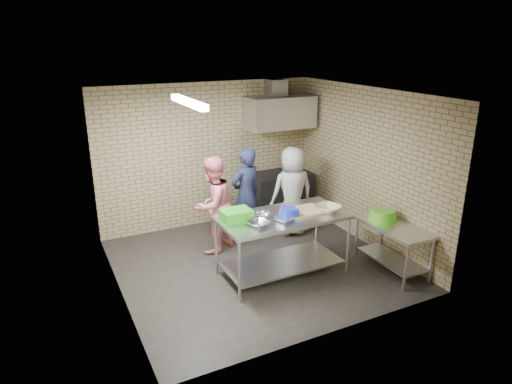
% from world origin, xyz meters
% --- Properties ---
extents(floor, '(4.20, 4.20, 0.00)m').
position_xyz_m(floor, '(0.00, 0.00, 0.00)').
color(floor, black).
rests_on(floor, ground).
extents(ceiling, '(4.20, 4.20, 0.00)m').
position_xyz_m(ceiling, '(0.00, 0.00, 2.70)').
color(ceiling, black).
rests_on(ceiling, ground).
extents(back_wall, '(4.20, 0.06, 2.70)m').
position_xyz_m(back_wall, '(0.00, 2.00, 1.35)').
color(back_wall, tan).
rests_on(back_wall, ground).
extents(front_wall, '(4.20, 0.06, 2.70)m').
position_xyz_m(front_wall, '(0.00, -2.00, 1.35)').
color(front_wall, tan).
rests_on(front_wall, ground).
extents(left_wall, '(0.06, 4.00, 2.70)m').
position_xyz_m(left_wall, '(-2.10, 0.00, 1.35)').
color(left_wall, tan).
rests_on(left_wall, ground).
extents(right_wall, '(0.06, 4.00, 2.70)m').
position_xyz_m(right_wall, '(2.10, 0.00, 1.35)').
color(right_wall, tan).
rests_on(right_wall, ground).
extents(prep_table, '(1.91, 0.96, 0.96)m').
position_xyz_m(prep_table, '(0.23, -0.43, 0.48)').
color(prep_table, silver).
rests_on(prep_table, floor).
extents(side_counter, '(0.60, 1.20, 0.75)m').
position_xyz_m(side_counter, '(1.80, -1.10, 0.38)').
color(side_counter, silver).
rests_on(side_counter, floor).
extents(stove, '(1.20, 0.70, 0.90)m').
position_xyz_m(stove, '(1.35, 1.65, 0.45)').
color(stove, black).
rests_on(stove, floor).
extents(range_hood, '(1.30, 0.60, 0.60)m').
position_xyz_m(range_hood, '(1.35, 1.70, 2.10)').
color(range_hood, silver).
rests_on(range_hood, back_wall).
extents(hood_duct, '(0.35, 0.30, 0.30)m').
position_xyz_m(hood_duct, '(1.35, 1.85, 2.55)').
color(hood_duct, '#A5A8AD').
rests_on(hood_duct, back_wall).
extents(wall_shelf, '(0.80, 0.20, 0.04)m').
position_xyz_m(wall_shelf, '(1.65, 1.89, 1.92)').
color(wall_shelf, '#3F2B19').
rests_on(wall_shelf, back_wall).
extents(fluorescent_fixture, '(0.10, 1.25, 0.08)m').
position_xyz_m(fluorescent_fixture, '(-1.00, 0.00, 2.64)').
color(fluorescent_fixture, white).
rests_on(fluorescent_fixture, ceiling).
extents(green_crate, '(0.43, 0.32, 0.17)m').
position_xyz_m(green_crate, '(-0.47, -0.31, 1.04)').
color(green_crate, '#27941B').
rests_on(green_crate, prep_table).
extents(blue_tub, '(0.21, 0.21, 0.14)m').
position_xyz_m(blue_tub, '(0.28, -0.53, 1.03)').
color(blue_tub, '#1930BB').
rests_on(blue_tub, prep_table).
extents(cutting_board, '(0.58, 0.45, 0.03)m').
position_xyz_m(cutting_board, '(0.58, -0.45, 0.97)').
color(cutting_board, tan).
rests_on(cutting_board, prep_table).
extents(mixing_bowl_a, '(0.36, 0.36, 0.07)m').
position_xyz_m(mixing_bowl_a, '(-0.27, -0.63, 0.99)').
color(mixing_bowl_a, '#AEB0B5').
rests_on(mixing_bowl_a, prep_table).
extents(mixing_bowl_b, '(0.28, 0.28, 0.07)m').
position_xyz_m(mixing_bowl_b, '(-0.07, -0.38, 0.99)').
color(mixing_bowl_b, '#B8BBC0').
rests_on(mixing_bowl_b, prep_table).
extents(mixing_bowl_c, '(0.34, 0.34, 0.07)m').
position_xyz_m(mixing_bowl_c, '(0.13, -0.65, 0.99)').
color(mixing_bowl_c, silver).
rests_on(mixing_bowl_c, prep_table).
extents(ceramic_bowl, '(0.45, 0.45, 0.09)m').
position_xyz_m(ceramic_bowl, '(0.93, -0.58, 1.00)').
color(ceramic_bowl, beige).
rests_on(ceramic_bowl, prep_table).
extents(green_basin, '(0.46, 0.46, 0.17)m').
position_xyz_m(green_basin, '(1.78, -0.85, 0.83)').
color(green_basin, '#59C626').
rests_on(green_basin, side_counter).
extents(bottle_green, '(0.06, 0.06, 0.15)m').
position_xyz_m(bottle_green, '(1.80, 1.89, 2.02)').
color(bottle_green, green).
rests_on(bottle_green, wall_shelf).
extents(man_navy, '(0.69, 0.54, 1.69)m').
position_xyz_m(man_navy, '(0.27, 0.94, 0.84)').
color(man_navy, black).
rests_on(man_navy, floor).
extents(woman_pink, '(1.00, 0.94, 1.64)m').
position_xyz_m(woman_pink, '(-0.41, 0.78, 0.82)').
color(woman_pink, pink).
rests_on(woman_pink, floor).
extents(woman_white, '(0.85, 0.60, 1.63)m').
position_xyz_m(woman_white, '(1.14, 0.82, 0.81)').
color(woman_white, silver).
rests_on(woman_white, floor).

